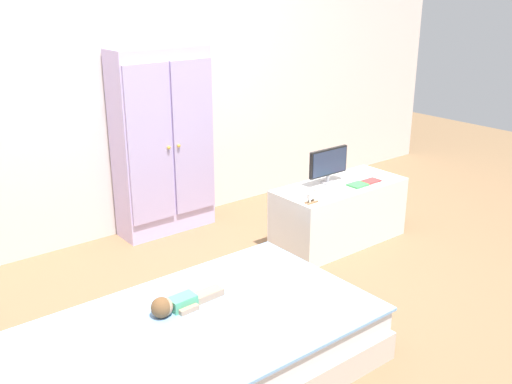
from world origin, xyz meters
The scene contains 11 objects.
ground_plane centered at (0.00, 0.00, -0.01)m, with size 10.00×10.00×0.02m, color brown.
back_wall centered at (0.00, 1.57, 1.35)m, with size 6.40×0.05×2.70m, color silver.
bed centered at (-0.68, -0.21, 0.14)m, with size 1.72×0.98×0.28m.
pillow centered at (-1.34, -0.21, 0.31)m, with size 0.32×0.70×0.05m, color silver.
doll centered at (-0.67, -0.06, 0.32)m, with size 0.39×0.14×0.10m.
wardrobe centered at (0.13, 1.40, 0.67)m, with size 0.70×0.29×1.33m.
tv_stand centered at (0.97, 0.45, 0.21)m, with size 0.96×0.42×0.43m, color silver.
tv_monitor centered at (0.91, 0.52, 0.57)m, with size 0.33×0.10×0.25m.
rocking_horse_toy centered at (0.57, 0.31, 0.48)m, with size 0.09×0.04×0.11m.
book_green centered at (1.04, 0.36, 0.43)m, with size 0.13×0.10×0.01m, color #429E51.
book_red centered at (1.17, 0.36, 0.43)m, with size 0.13×0.09×0.01m, color #CC3838.
Camera 1 is at (-1.87, -2.18, 1.74)m, focal length 41.30 mm.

